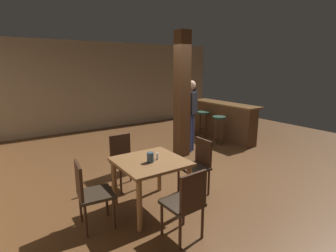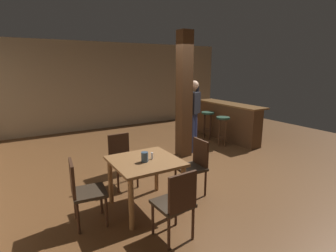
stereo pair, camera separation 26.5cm
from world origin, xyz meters
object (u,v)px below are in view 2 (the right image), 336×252
at_px(standing_person, 194,111).
at_px(bar_stool_mid, 208,119).
at_px(salt_shaker, 152,156).
at_px(napkin_cup, 145,157).
at_px(dining_table, 145,168).
at_px(chair_south, 176,202).
at_px(chair_east, 194,164).
at_px(bar_counter, 226,121).
at_px(chair_north, 122,157).
at_px(chair_west, 83,189).
at_px(bar_stool_near, 223,124).

xyz_separation_m(standing_person, bar_stool_mid, (1.03, 0.72, -0.41)).
bearing_deg(bar_stool_mid, salt_shaker, -141.03).
xyz_separation_m(napkin_cup, standing_person, (2.16, 1.80, 0.19)).
height_order(dining_table, chair_south, chair_south).
distance_m(chair_east, napkin_cup, 0.96).
relative_size(napkin_cup, standing_person, 0.08).
height_order(chair_south, bar_counter, bar_counter).
xyz_separation_m(chair_east, chair_south, (-0.90, -0.87, 0.00)).
bearing_deg(bar_counter, chair_east, -141.38).
bearing_deg(standing_person, bar_counter, 16.73).
xyz_separation_m(napkin_cup, bar_stool_mid, (3.19, 2.51, -0.22)).
distance_m(chair_east, bar_stool_mid, 3.36).
bearing_deg(salt_shaker, napkin_cup, -164.00).
distance_m(bar_counter, bar_stool_mid, 0.54).
bearing_deg(chair_east, bar_stool_mid, 47.14).
bearing_deg(chair_north, chair_south, -90.18).
distance_m(chair_east, chair_south, 1.25).
xyz_separation_m(chair_west, bar_stool_mid, (4.05, 2.44, 0.08)).
relative_size(chair_north, bar_stool_near, 1.16).
relative_size(napkin_cup, bar_stool_mid, 0.18).
bearing_deg(bar_stool_near, standing_person, 179.47).
bearing_deg(standing_person, salt_shaker, -139.08).
relative_size(bar_counter, bar_stool_near, 2.92).
relative_size(chair_north, napkin_cup, 6.40).
relative_size(chair_north, bar_stool_mid, 1.14).
bearing_deg(chair_south, chair_west, 134.39).
bearing_deg(bar_counter, chair_north, -160.50).
xyz_separation_m(dining_table, chair_west, (-0.89, 0.01, -0.11)).
relative_size(salt_shaker, bar_stool_near, 0.13).
relative_size(chair_south, bar_stool_mid, 1.14).
height_order(standing_person, bar_stool_near, standing_person).
relative_size(dining_table, chair_east, 1.05).
height_order(napkin_cup, standing_person, standing_person).
bearing_deg(bar_counter, chair_west, -154.24).
relative_size(chair_south, chair_north, 1.00).
xyz_separation_m(chair_east, bar_counter, (2.75, 2.19, 0.01)).
bearing_deg(bar_counter, bar_stool_near, -140.68).
distance_m(napkin_cup, standing_person, 2.82).
xyz_separation_m(chair_north, napkin_cup, (-0.02, -0.96, 0.30)).
bearing_deg(bar_stool_mid, bar_counter, -30.14).
bearing_deg(chair_west, bar_counter, 25.76).
relative_size(chair_south, bar_counter, 0.40).
bearing_deg(napkin_cup, bar_stool_mid, 38.19).
height_order(salt_shaker, bar_stool_near, salt_shaker).
relative_size(chair_west, bar_stool_near, 1.16).
height_order(chair_east, bar_counter, bar_counter).
bearing_deg(salt_shaker, bar_stool_mid, 38.97).
bearing_deg(chair_north, chair_east, -45.24).
height_order(chair_west, bar_stool_near, chair_west).
bearing_deg(chair_south, chair_north, 89.82).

